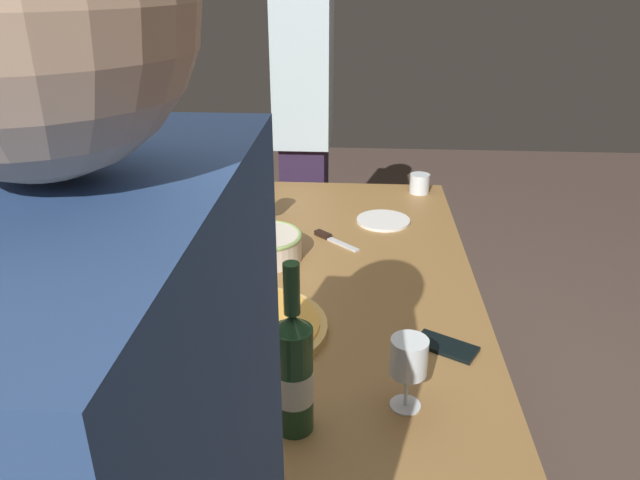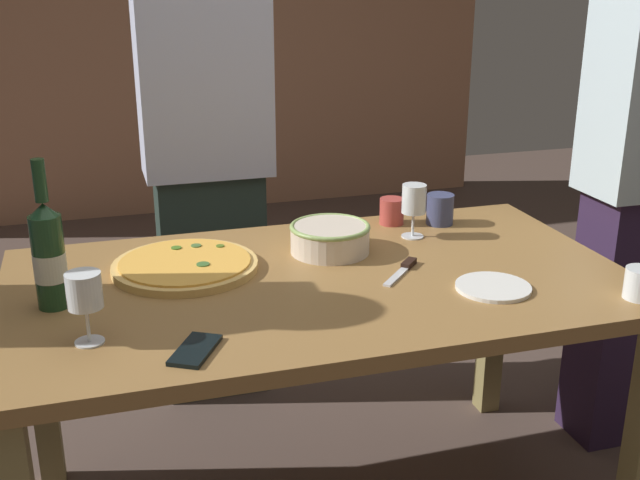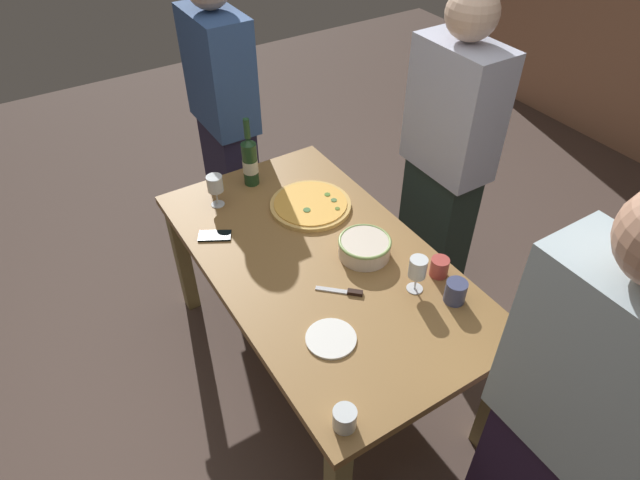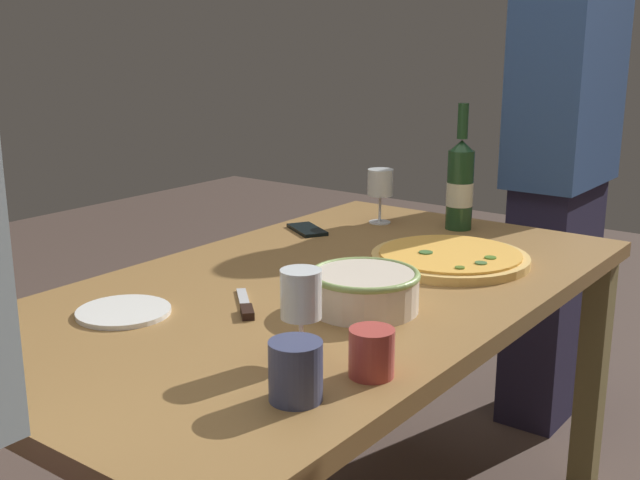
% 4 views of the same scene
% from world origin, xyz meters
% --- Properties ---
extents(ground_plane, '(8.00, 8.00, 0.00)m').
position_xyz_m(ground_plane, '(0.00, 0.00, 0.00)').
color(ground_plane, brown).
extents(dining_table, '(1.60, 0.90, 0.75)m').
position_xyz_m(dining_table, '(0.00, 0.00, 0.66)').
color(dining_table, olive).
rests_on(dining_table, ground).
extents(pizza, '(0.39, 0.39, 0.03)m').
position_xyz_m(pizza, '(-0.33, 0.15, 0.76)').
color(pizza, '#E4B661').
rests_on(pizza, dining_table).
extents(serving_bowl, '(0.23, 0.23, 0.08)m').
position_xyz_m(serving_bowl, '(0.08, 0.17, 0.79)').
color(serving_bowl, beige).
rests_on(serving_bowl, dining_table).
extents(wine_bottle, '(0.08, 0.08, 0.36)m').
position_xyz_m(wine_bottle, '(-0.66, 0.01, 0.88)').
color(wine_bottle, '#1E4223').
rests_on(wine_bottle, dining_table).
extents(wine_glass_near_pizza, '(0.07, 0.07, 0.16)m').
position_xyz_m(wine_glass_near_pizza, '(0.36, 0.23, 0.86)').
color(wine_glass_near_pizza, white).
rests_on(wine_glass_near_pizza, dining_table).
extents(wine_glass_by_bottle, '(0.08, 0.08, 0.16)m').
position_xyz_m(wine_glass_by_bottle, '(-0.58, -0.21, 0.86)').
color(wine_glass_by_bottle, white).
rests_on(wine_glass_by_bottle, dining_table).
extents(cup_amber, '(0.08, 0.08, 0.10)m').
position_xyz_m(cup_amber, '(0.48, 0.32, 0.80)').
color(cup_amber, '#3D4469').
rests_on(cup_amber, dining_table).
extents(cup_ceramic, '(0.08, 0.08, 0.08)m').
position_xyz_m(cup_ceramic, '(0.34, 0.36, 0.79)').
color(cup_ceramic, '#B4423B').
rests_on(cup_ceramic, dining_table).
extents(cup_spare, '(0.08, 0.08, 0.08)m').
position_xyz_m(cup_spare, '(0.70, -0.35, 0.79)').
color(cup_spare, white).
rests_on(cup_spare, dining_table).
extents(side_plate, '(0.19, 0.19, 0.01)m').
position_xyz_m(side_plate, '(0.39, -0.20, 0.76)').
color(side_plate, white).
rests_on(side_plate, dining_table).
extents(cell_phone, '(0.13, 0.16, 0.01)m').
position_xyz_m(cell_phone, '(-0.37, -0.32, 0.76)').
color(cell_phone, black).
rests_on(cell_phone, dining_table).
extents(pizza_knife, '(0.15, 0.15, 0.02)m').
position_xyz_m(pizza_knife, '(0.23, -0.02, 0.76)').
color(pizza_knife, silver).
rests_on(pizza_knife, dining_table).
extents(person_guest_left, '(0.44, 0.24, 1.73)m').
position_xyz_m(person_guest_left, '(1.12, 0.14, 0.88)').
color(person_guest_left, '#2E1E39').
rests_on(person_guest_left, ground).
extents(person_guest_right, '(0.43, 0.24, 1.69)m').
position_xyz_m(person_guest_right, '(-0.16, 0.83, 0.86)').
color(person_guest_right, '#213029').
rests_on(person_guest_right, ground).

